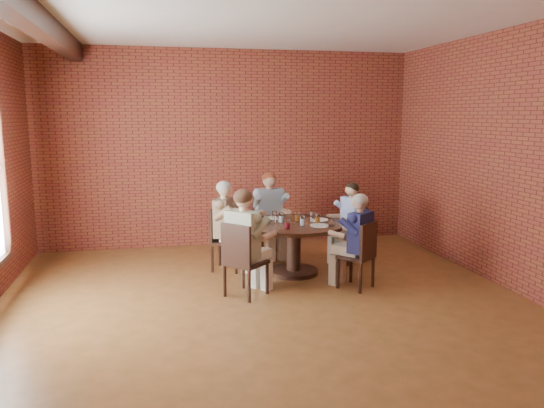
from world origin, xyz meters
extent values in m
plane|color=#93572D|center=(0.00, 0.00, 0.00)|extent=(7.00, 7.00, 0.00)
plane|color=silver|center=(0.00, 0.00, 3.40)|extent=(7.00, 7.00, 0.00)
plane|color=maroon|center=(0.00, 3.50, 1.70)|extent=(7.00, 0.00, 7.00)
plane|color=maroon|center=(0.00, -3.50, 1.70)|extent=(7.00, 0.00, 7.00)
plane|color=maroon|center=(3.25, 0.00, 1.70)|extent=(0.00, 7.00, 7.00)
cube|color=black|center=(-2.45, 0.00, 3.27)|extent=(0.22, 6.90, 0.26)
cube|color=black|center=(-3.17, 1.44, 1.65)|extent=(0.10, 0.08, 2.20)
cylinder|color=black|center=(0.65, 1.47, 0.03)|extent=(0.71, 0.71, 0.06)
cylinder|color=black|center=(0.65, 1.47, 0.35)|extent=(0.20, 0.20, 0.64)
cylinder|color=#3E2416|center=(0.65, 1.47, 0.72)|extent=(1.43, 1.43, 0.05)
cube|color=black|center=(1.66, 1.88, 0.43)|extent=(0.50, 0.50, 0.04)
cube|color=black|center=(1.82, 1.95, 0.67)|extent=(0.18, 0.37, 0.44)
cylinder|color=black|center=(1.44, 1.97, 0.21)|extent=(0.04, 0.04, 0.41)
cylinder|color=black|center=(1.57, 1.67, 0.21)|extent=(0.04, 0.04, 0.41)
cylinder|color=black|center=(1.74, 2.09, 0.21)|extent=(0.04, 0.04, 0.41)
cylinder|color=black|center=(1.87, 1.79, 0.21)|extent=(0.04, 0.04, 0.41)
cube|color=black|center=(0.53, 2.52, 0.43)|extent=(0.49, 0.49, 0.04)
cube|color=black|center=(0.50, 2.72, 0.70)|extent=(0.44, 0.09, 0.50)
cylinder|color=black|center=(0.36, 2.31, 0.21)|extent=(0.04, 0.04, 0.41)
cylinder|color=black|center=(0.74, 2.36, 0.21)|extent=(0.04, 0.04, 0.41)
cylinder|color=black|center=(0.31, 2.69, 0.21)|extent=(0.04, 0.04, 0.41)
cylinder|color=black|center=(0.69, 2.74, 0.21)|extent=(0.04, 0.04, 0.41)
cube|color=black|center=(-0.26, 1.87, 0.43)|extent=(0.56, 0.56, 0.04)
cube|color=black|center=(-0.44, 1.95, 0.69)|extent=(0.21, 0.40, 0.48)
cylinder|color=black|center=(-0.17, 1.63, 0.21)|extent=(0.04, 0.04, 0.41)
cylinder|color=black|center=(-0.02, 1.97, 0.21)|extent=(0.04, 0.04, 0.41)
cylinder|color=black|center=(-0.50, 1.78, 0.21)|extent=(0.04, 0.04, 0.41)
cylinder|color=black|center=(-0.35, 2.11, 0.21)|extent=(0.04, 0.04, 0.41)
cube|color=black|center=(-0.18, 0.69, 0.43)|extent=(0.63, 0.63, 0.04)
cube|color=black|center=(-0.33, 0.55, 0.70)|extent=(0.33, 0.35, 0.51)
cylinder|color=black|center=(0.09, 0.68, 0.21)|extent=(0.04, 0.04, 0.41)
cylinder|color=black|center=(-0.17, 0.96, 0.21)|extent=(0.04, 0.04, 0.41)
cylinder|color=black|center=(-0.19, 0.42, 0.21)|extent=(0.04, 0.04, 0.41)
cylinder|color=black|center=(-0.45, 0.70, 0.21)|extent=(0.04, 0.04, 0.41)
cube|color=black|center=(1.30, 0.68, 0.43)|extent=(0.56, 0.56, 0.04)
cube|color=black|center=(1.41, 0.54, 0.68)|extent=(0.33, 0.28, 0.45)
cylinder|color=black|center=(1.32, 0.91, 0.21)|extent=(0.04, 0.04, 0.41)
cylinder|color=black|center=(1.06, 0.70, 0.21)|extent=(0.04, 0.04, 0.41)
cylinder|color=black|center=(1.53, 0.65, 0.21)|extent=(0.04, 0.04, 0.41)
cylinder|color=black|center=(1.27, 0.44, 0.21)|extent=(0.04, 0.04, 0.41)
cylinder|color=white|center=(1.07, 1.60, 0.76)|extent=(0.26, 0.26, 0.01)
cylinder|color=white|center=(0.48, 1.90, 0.76)|extent=(0.26, 0.26, 0.01)
cylinder|color=white|center=(0.22, 1.72, 0.76)|extent=(0.26, 0.26, 0.01)
cylinder|color=white|center=(0.95, 1.20, 0.76)|extent=(0.26, 0.26, 0.01)
cylinder|color=white|center=(0.96, 1.56, 0.82)|extent=(0.07, 0.07, 0.14)
cylinder|color=white|center=(0.74, 1.62, 0.82)|extent=(0.07, 0.07, 0.14)
cylinder|color=white|center=(0.42, 1.72, 0.82)|extent=(0.07, 0.07, 0.14)
cylinder|color=white|center=(0.49, 1.58, 0.82)|extent=(0.07, 0.07, 0.14)
cylinder|color=white|center=(0.38, 1.39, 0.82)|extent=(0.07, 0.07, 0.14)
cylinder|color=white|center=(0.46, 1.11, 0.82)|extent=(0.07, 0.07, 0.14)
cylinder|color=white|center=(0.73, 1.29, 0.82)|extent=(0.07, 0.07, 0.14)
cylinder|color=white|center=(0.99, 1.41, 0.82)|extent=(0.07, 0.07, 0.14)
cube|color=black|center=(1.12, 1.19, 0.75)|extent=(0.07, 0.14, 0.01)
camera|label=1|loc=(-1.25, -5.75, 2.29)|focal=35.00mm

